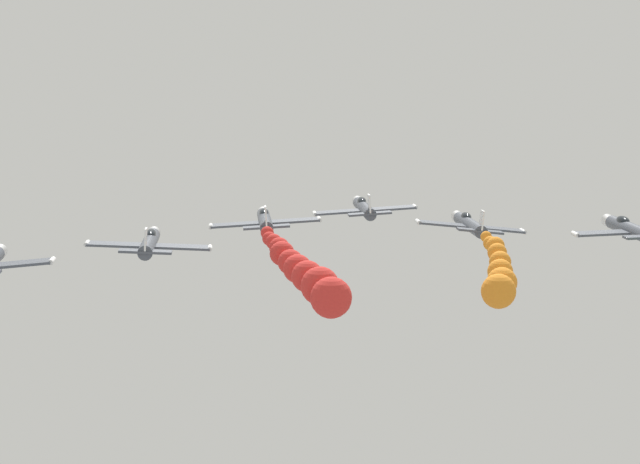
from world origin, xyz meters
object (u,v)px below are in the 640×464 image
airplane_left_inner (265,220)px  airplane_right_inner (469,224)px  airplane_left_outer (149,243)px  airplane_right_outer (630,229)px  airplane_lead (364,208)px

airplane_left_inner → airplane_right_inner: size_ratio=1.00×
airplane_left_outer → airplane_right_outer: bearing=0.9°
airplane_left_inner → airplane_left_outer: (-9.10, -9.93, -0.28)m
airplane_left_outer → airplane_left_inner: bearing=47.5°
airplane_lead → airplane_right_inner: bearing=-38.8°
airplane_left_inner → airplane_lead: bearing=35.5°
airplane_left_inner → airplane_left_outer: bearing=-132.5°
airplane_left_inner → airplane_right_inner: (17.69, -0.08, -0.53)m
airplane_lead → airplane_right_outer: size_ratio=1.00×
airplane_right_inner → airplane_left_outer: 28.54m
airplane_lead → airplane_left_inner: 11.45m
airplane_lead → airplane_left_outer: 24.78m
airplane_lead → airplane_left_outer: size_ratio=1.00×
airplane_lead → airplane_left_inner: bearing=-144.5°
airplane_lead → airplane_left_inner: airplane_lead is taller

